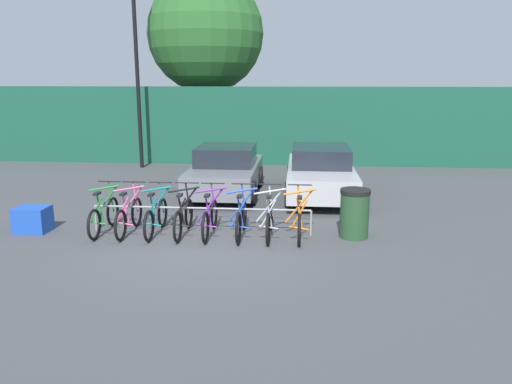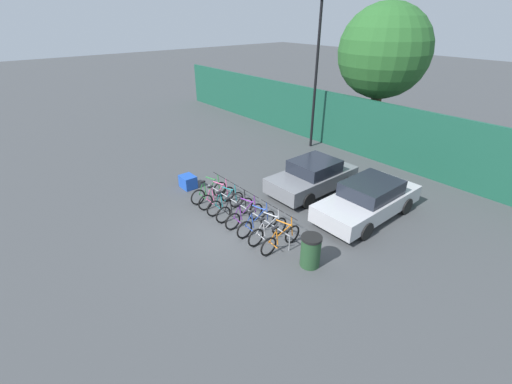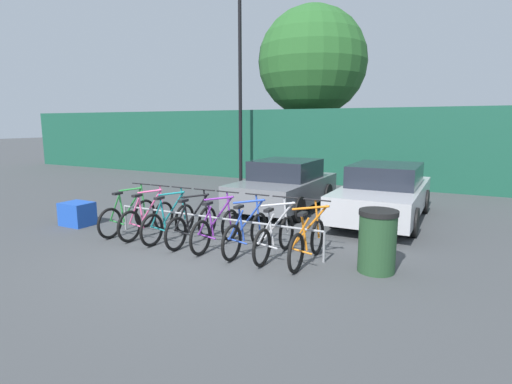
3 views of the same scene
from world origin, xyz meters
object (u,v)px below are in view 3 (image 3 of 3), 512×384
object	(u,v)px
tree_behind_hoarding	(312,63)
bicycle_green	(128,216)
car_grey	(285,185)
bicycle_pink	(147,219)
bicycle_black	(192,225)
bicycle_teal	(169,222)
bicycle_silver	(275,237)
trash_bin	(377,241)
bicycle_orange	(308,242)
lamp_post	(240,78)
bike_rack	(211,220)
car_silver	(384,192)
cargo_crate	(77,214)
bicycle_blue	(246,233)
bicycle_purple	(216,229)

from	to	relation	value
tree_behind_hoarding	bicycle_green	bearing A→B (deg)	-91.75
car_grey	bicycle_pink	bearing A→B (deg)	-112.11
bicycle_black	car_grey	distance (m)	3.86
bicycle_teal	bicycle_silver	size ratio (longest dim) A/B	1.00
trash_bin	tree_behind_hoarding	world-z (taller)	tree_behind_hoarding
bicycle_orange	trash_bin	xyz separation A→B (m)	(1.15, 0.13, 0.14)
lamp_post	car_grey	bearing A→B (deg)	-47.53
bike_rack	bicycle_silver	size ratio (longest dim) A/B	2.78
bicycle_green	trash_bin	world-z (taller)	bicycle_green
lamp_post	bicycle_silver	bearing A→B (deg)	-56.53
bicycle_pink	tree_behind_hoarding	world-z (taller)	tree_behind_hoarding
bicycle_teal	lamp_post	size ratio (longest dim) A/B	0.22
car_grey	bicycle_silver	bearing A→B (deg)	-68.91
bicycle_silver	car_silver	world-z (taller)	car_silver
bicycle_green	tree_behind_hoarding	size ratio (longest dim) A/B	0.23
car_grey	cargo_crate	size ratio (longest dim) A/B	5.67
car_silver	cargo_crate	xyz separation A→B (m)	(-6.37, -3.98, -0.42)
bicycle_blue	lamp_post	size ratio (longest dim) A/B	0.22
bike_rack	bicycle_green	distance (m)	2.11
bicycle_black	bicycle_orange	xyz separation A→B (m)	(2.46, 0.00, 0.00)
bicycle_silver	trash_bin	bearing A→B (deg)	1.14
bicycle_silver	bicycle_green	bearing A→B (deg)	176.90
bicycle_pink	bicycle_purple	bearing A→B (deg)	-2.26
bicycle_blue	bicycle_silver	distance (m)	0.60
bicycle_pink	trash_bin	bearing A→B (deg)	-0.69
car_silver	tree_behind_hoarding	bearing A→B (deg)	122.99
bicycle_blue	cargo_crate	size ratio (longest dim) A/B	2.44
bicycle_pink	cargo_crate	size ratio (longest dim) A/B	2.44
bicycle_teal	cargo_crate	world-z (taller)	bicycle_teal
bicycle_green	bicycle_black	world-z (taller)	same
bicycle_green	cargo_crate	bearing A→B (deg)	-176.24
bicycle_orange	car_silver	xyz separation A→B (m)	(0.58, 3.90, 0.31)
bicycle_pink	lamp_post	distance (m)	9.11
car_silver	bicycle_green	bearing A→B (deg)	-140.83
bicycle_purple	bicycle_green	bearing A→B (deg)	-176.54
bicycle_black	bicycle_silver	size ratio (longest dim) A/B	1.00
bicycle_blue	car_grey	world-z (taller)	car_grey
car_silver	trash_bin	size ratio (longest dim) A/B	4.36
bicycle_orange	bicycle_blue	bearing A→B (deg)	179.78
bicycle_teal	car_silver	world-z (taller)	car_silver
bicycle_purple	trash_bin	bearing A→B (deg)	5.94
bicycle_green	car_silver	world-z (taller)	car_silver
trash_bin	bicycle_green	bearing A→B (deg)	-178.60
bicycle_orange	lamp_post	world-z (taller)	lamp_post
trash_bin	tree_behind_hoarding	size ratio (longest dim) A/B	0.14
bicycle_teal	car_grey	size ratio (longest dim) A/B	0.43
lamp_post	bike_rack	bearing A→B (deg)	-64.16
bicycle_silver	cargo_crate	size ratio (longest dim) A/B	2.44
bicycle_purple	car_grey	size ratio (longest dim) A/B	0.43
bicycle_green	bicycle_silver	world-z (taller)	same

